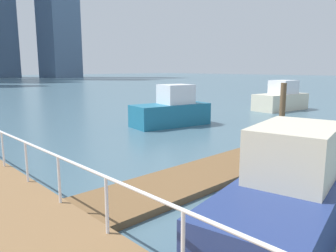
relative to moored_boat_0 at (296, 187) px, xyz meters
The scene contains 7 objects.
ground_plane 12.31m from the moored_boat_0, 92.50° to the left, with size 300.00×300.00×0.00m, color #476675.
floating_dock 4.36m from the moored_boat_0, 49.12° to the left, with size 13.71×2.00×0.18m, color brown.
boardwalk_railing 3.80m from the moored_boat_0, 168.06° to the left, with size 0.06×24.20×1.08m.
dock_piling_3 12.67m from the moored_boat_0, 28.73° to the left, with size 0.33×0.33×2.48m, color brown.
moored_boat_0 is the anchor object (origin of this frame).
moored_boat_1 20.34m from the moored_boat_0, 28.50° to the left, with size 4.94×2.61×2.36m.
moored_boat_2 12.41m from the moored_boat_0, 58.36° to the left, with size 4.81×2.63×2.37m.
Camera 1 is at (-6.09, 4.78, 3.30)m, focal length 34.92 mm.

